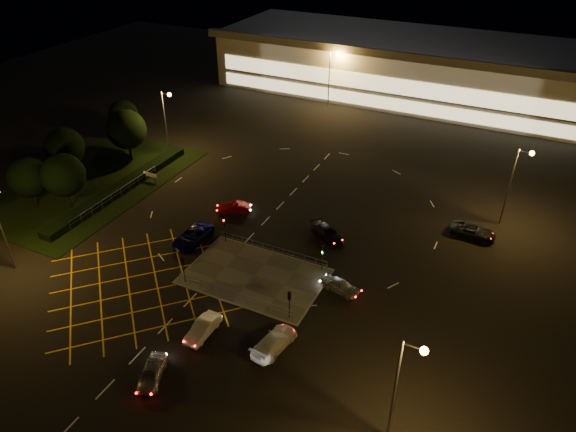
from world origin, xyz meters
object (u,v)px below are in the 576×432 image
at_px(car_near_silver, 152,373).
at_px(car_east_grey, 473,231).
at_px(car_right_silver, 341,286).
at_px(car_far_dkgrey, 327,233).
at_px(car_circ_red, 234,208).
at_px(car_approach_white, 274,342).
at_px(signal_se, 289,299).
at_px(signal_nw, 225,225).
at_px(car_left_blue, 193,236).
at_px(signal_sw, 183,265).
at_px(signal_ne, 322,253).
at_px(car_queue_white, 203,328).

distance_m(car_near_silver, car_east_grey, 39.02).
bearing_deg(car_right_silver, car_far_dkgrey, 41.01).
relative_size(car_circ_red, car_approach_white, 0.79).
height_order(signal_se, car_east_grey, signal_se).
bearing_deg(car_approach_white, car_right_silver, -94.90).
bearing_deg(signal_nw, car_left_blue, -156.67).
xyz_separation_m(signal_sw, car_far_dkgrey, (10.17, 13.92, -1.65)).
distance_m(car_far_dkgrey, car_approach_white, 17.98).
height_order(signal_ne, car_queue_white, signal_ne).
bearing_deg(car_left_blue, car_east_grey, 29.17).
bearing_deg(car_circ_red, car_right_silver, 36.79).
bearing_deg(car_queue_white, car_east_grey, 55.04).
xyz_separation_m(signal_sw, car_circ_red, (-2.52, 14.03, -1.69)).
relative_size(signal_sw, signal_ne, 1.00).
distance_m(car_near_silver, car_circ_red, 26.47).
height_order(car_circ_red, car_east_grey, car_east_grey).
relative_size(signal_sw, car_left_blue, 0.56).
xyz_separation_m(signal_se, car_near_silver, (-7.19, -11.41, -1.65)).
bearing_deg(car_near_silver, car_circ_red, 85.02).
relative_size(signal_se, car_right_silver, 0.79).
bearing_deg(car_queue_white, car_left_blue, 129.32).
bearing_deg(car_right_silver, car_near_silver, 160.01).
bearing_deg(car_queue_white, car_far_dkgrey, 78.20).
xyz_separation_m(signal_nw, car_right_silver, (14.96, -2.18, -1.69)).
bearing_deg(car_circ_red, car_east_grey, 77.37).
height_order(signal_ne, car_near_silver, signal_ne).
distance_m(signal_se, car_far_dkgrey, 14.14).
bearing_deg(car_circ_red, car_approach_white, 11.75).
relative_size(signal_nw, car_near_silver, 0.75).
bearing_deg(car_queue_white, car_circ_red, 114.33).
height_order(signal_sw, car_circ_red, signal_sw).
bearing_deg(signal_se, signal_sw, 0.00).
xyz_separation_m(signal_sw, car_near_silver, (4.81, -11.41, -1.65)).
height_order(car_east_grey, car_approach_white, car_approach_white).
relative_size(car_right_silver, car_circ_red, 0.98).
bearing_deg(car_far_dkgrey, signal_nw, 151.22).
xyz_separation_m(car_queue_white, car_approach_white, (6.63, 1.38, 0.04)).
xyz_separation_m(car_far_dkgrey, car_circ_red, (-12.70, 0.10, -0.04)).
bearing_deg(car_left_blue, car_far_dkgrey, 29.97).
relative_size(car_queue_white, car_east_grey, 0.83).
bearing_deg(car_approach_white, signal_sw, -7.70).
bearing_deg(car_queue_white, signal_ne, 65.99).
xyz_separation_m(signal_nw, car_near_silver, (4.81, -19.40, -1.65)).
relative_size(car_east_grey, car_approach_white, 1.00).
bearing_deg(signal_ne, car_approach_white, -88.05).
relative_size(signal_se, car_far_dkgrey, 0.64).
relative_size(signal_ne, car_east_grey, 0.62).
bearing_deg(signal_ne, car_near_silver, -110.33).
xyz_separation_m(car_near_silver, car_east_grey, (20.62, 33.13, -0.00)).
bearing_deg(car_circ_red, signal_se, 17.98).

